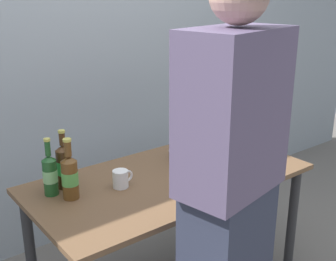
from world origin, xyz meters
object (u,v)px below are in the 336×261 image
laptop (203,153)px  coffee_mug (121,179)px  beer_bottle_amber (70,176)px  beer_bottle_brown (50,174)px  person_figure (229,201)px  beer_bottle_green (64,166)px

laptop → coffee_mug: (-0.54, -0.00, -0.01)m
laptop → beer_bottle_amber: 0.78m
beer_bottle_brown → beer_bottle_amber: bearing=-58.3°
beer_bottle_brown → coffee_mug: bearing=-24.1°
person_figure → coffee_mug: (-0.07, 0.65, -0.13)m
beer_bottle_amber → beer_bottle_green: (0.03, 0.12, 0.00)m
laptop → beer_bottle_amber: beer_bottle_amber is taller
laptop → beer_bottle_amber: bearing=176.9°
laptop → beer_bottle_green: (-0.75, 0.16, 0.07)m
beer_bottle_amber → coffee_mug: (0.24, -0.04, -0.07)m
laptop → beer_bottle_brown: 0.85m
beer_bottle_amber → coffee_mug: beer_bottle_amber is taller
person_figure → coffee_mug: 0.67m
beer_bottle_amber → laptop: bearing=-3.1°
beer_bottle_brown → beer_bottle_green: beer_bottle_green is taller
beer_bottle_green → person_figure: 0.87m
beer_bottle_green → person_figure: (0.29, -0.82, 0.06)m
beer_bottle_green → beer_bottle_brown: bearing=-162.2°
laptop → person_figure: (-0.47, -0.66, 0.12)m
laptop → beer_bottle_green: beer_bottle_green is taller
beer_bottle_amber → beer_bottle_green: 0.12m
laptop → person_figure: 0.81m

